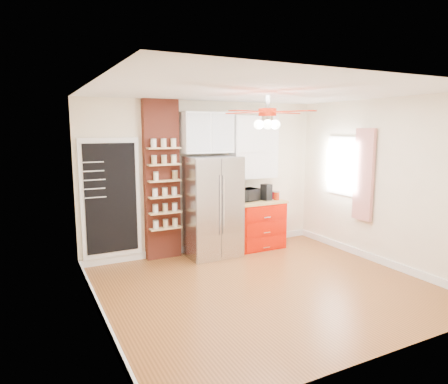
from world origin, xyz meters
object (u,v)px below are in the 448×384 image
toaster_oven (247,195)px  fridge (212,207)px  canister_left (276,196)px  red_cabinet (258,224)px  coffee_maker (266,192)px  ceiling_fan (267,113)px  pantry_jar_oats (156,177)px

toaster_oven → fridge: bearing=173.9°
toaster_oven → canister_left: (0.54, -0.16, -0.04)m
red_cabinet → coffee_maker: (0.14, -0.06, 0.60)m
red_cabinet → toaster_oven: 0.60m
fridge → toaster_oven: fridge is taller
ceiling_fan → canister_left: 2.47m
ceiling_fan → toaster_oven: size_ratio=3.38×
toaster_oven → pantry_jar_oats: size_ratio=3.14×
fridge → pantry_jar_oats: bearing=171.0°
toaster_oven → canister_left: toaster_oven is taller
red_cabinet → pantry_jar_oats: bearing=177.0°
coffee_maker → canister_left: (0.19, -0.06, -0.08)m
canister_left → pantry_jar_oats: size_ratio=1.12×
red_cabinet → canister_left: size_ratio=6.38×
fridge → canister_left: bearing=-3.3°
toaster_oven → coffee_maker: coffee_maker is taller
fridge → canister_left: size_ratio=11.88×
ceiling_fan → pantry_jar_oats: size_ratio=10.60×
fridge → ceiling_fan: size_ratio=1.25×
fridge → canister_left: 1.30m
red_cabinet → toaster_oven: (-0.21, 0.03, 0.56)m
toaster_oven → canister_left: size_ratio=2.81×
coffee_maker → pantry_jar_oats: bearing=165.8°
fridge → ceiling_fan: 2.25m
red_cabinet → coffee_maker: coffee_maker is taller
toaster_oven → coffee_maker: (0.36, -0.09, 0.04)m
fridge → red_cabinet: bearing=3.0°
fridge → pantry_jar_oats: fridge is taller
toaster_oven → pantry_jar_oats: (-1.70, 0.07, 0.42)m
canister_left → coffee_maker: bearing=161.1°
ceiling_fan → coffee_maker: size_ratio=4.66×
red_cabinet → pantry_jar_oats: (-1.92, 0.10, 0.99)m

